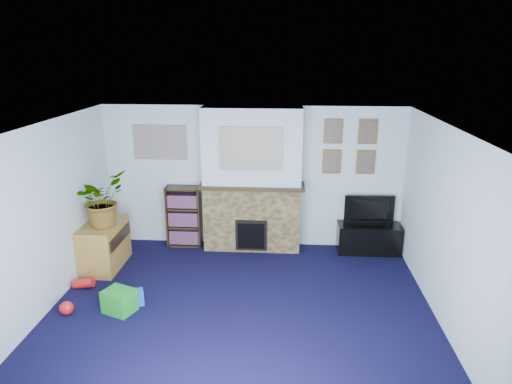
# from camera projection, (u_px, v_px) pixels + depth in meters

# --- Properties ---
(floor) EXTENTS (5.00, 4.50, 0.01)m
(floor) POSITION_uv_depth(u_px,v_px,m) (240.00, 313.00, 5.90)
(floor) COLOR black
(floor) RESTS_ON ground
(ceiling) EXTENTS (5.00, 4.50, 0.01)m
(ceiling) POSITION_uv_depth(u_px,v_px,m) (238.00, 129.00, 5.17)
(ceiling) COLOR white
(ceiling) RESTS_ON wall_back
(wall_back) EXTENTS (5.00, 0.04, 2.40)m
(wall_back) POSITION_uv_depth(u_px,v_px,m) (253.00, 177.00, 7.68)
(wall_back) COLOR silver
(wall_back) RESTS_ON ground
(wall_front) EXTENTS (5.00, 0.04, 2.40)m
(wall_front) POSITION_uv_depth(u_px,v_px,m) (208.00, 340.00, 3.39)
(wall_front) COLOR silver
(wall_front) RESTS_ON ground
(wall_left) EXTENTS (0.04, 4.50, 2.40)m
(wall_left) POSITION_uv_depth(u_px,v_px,m) (40.00, 222.00, 5.70)
(wall_left) COLOR silver
(wall_left) RESTS_ON ground
(wall_right) EXTENTS (0.04, 4.50, 2.40)m
(wall_right) POSITION_uv_depth(u_px,v_px,m) (450.00, 233.00, 5.37)
(wall_right) COLOR silver
(wall_right) RESTS_ON ground
(chimney_breast) EXTENTS (1.72, 0.50, 2.40)m
(chimney_breast) POSITION_uv_depth(u_px,v_px,m) (252.00, 182.00, 7.49)
(chimney_breast) COLOR brown
(chimney_breast) RESTS_ON ground
(collage_main) EXTENTS (1.00, 0.03, 0.68)m
(collage_main) POSITION_uv_depth(u_px,v_px,m) (251.00, 149.00, 7.11)
(collage_main) COLOR gray
(collage_main) RESTS_ON chimney_breast
(collage_left) EXTENTS (0.90, 0.03, 0.58)m
(collage_left) POSITION_uv_depth(u_px,v_px,m) (160.00, 142.00, 7.59)
(collage_left) COLOR gray
(collage_left) RESTS_ON wall_back
(portrait_tl) EXTENTS (0.30, 0.03, 0.40)m
(portrait_tl) POSITION_uv_depth(u_px,v_px,m) (333.00, 131.00, 7.33)
(portrait_tl) COLOR brown
(portrait_tl) RESTS_ON wall_back
(portrait_tr) EXTENTS (0.30, 0.03, 0.40)m
(portrait_tr) POSITION_uv_depth(u_px,v_px,m) (368.00, 132.00, 7.30)
(portrait_tr) COLOR brown
(portrait_tr) RESTS_ON wall_back
(portrait_bl) EXTENTS (0.30, 0.03, 0.40)m
(portrait_bl) POSITION_uv_depth(u_px,v_px,m) (332.00, 162.00, 7.48)
(portrait_bl) COLOR brown
(portrait_bl) RESTS_ON wall_back
(portrait_br) EXTENTS (0.30, 0.03, 0.40)m
(portrait_br) POSITION_uv_depth(u_px,v_px,m) (366.00, 162.00, 7.45)
(portrait_br) COLOR brown
(portrait_br) RESTS_ON wall_back
(tv_stand) EXTENTS (1.02, 0.43, 0.48)m
(tv_stand) POSITION_uv_depth(u_px,v_px,m) (368.00, 239.00, 7.63)
(tv_stand) COLOR black
(tv_stand) RESTS_ON ground
(television) EXTENTS (0.83, 0.14, 0.47)m
(television) POSITION_uv_depth(u_px,v_px,m) (370.00, 211.00, 7.50)
(television) COLOR black
(television) RESTS_ON tv_stand
(bookshelf) EXTENTS (0.58, 0.28, 1.05)m
(bookshelf) POSITION_uv_depth(u_px,v_px,m) (184.00, 217.00, 7.83)
(bookshelf) COLOR black
(bookshelf) RESTS_ON ground
(sideboard) EXTENTS (0.51, 0.92, 0.72)m
(sideboard) POSITION_uv_depth(u_px,v_px,m) (104.00, 246.00, 7.08)
(sideboard) COLOR olive
(sideboard) RESTS_ON ground
(potted_plant) EXTENTS (0.78, 0.86, 0.81)m
(potted_plant) POSITION_uv_depth(u_px,v_px,m) (101.00, 199.00, 6.79)
(potted_plant) COLOR #26661E
(potted_plant) RESTS_ON sideboard
(mantel_clock) EXTENTS (0.10, 0.06, 0.14)m
(mantel_clock) POSITION_uv_depth(u_px,v_px,m) (249.00, 180.00, 7.44)
(mantel_clock) COLOR gold
(mantel_clock) RESTS_ON chimney_breast
(mantel_candle) EXTENTS (0.05, 0.05, 0.15)m
(mantel_candle) POSITION_uv_depth(u_px,v_px,m) (268.00, 180.00, 7.41)
(mantel_candle) COLOR #B2BFC6
(mantel_candle) RESTS_ON chimney_breast
(mantel_teddy) EXTENTS (0.12, 0.12, 0.12)m
(mantel_teddy) POSITION_uv_depth(u_px,v_px,m) (218.00, 180.00, 7.47)
(mantel_teddy) COLOR slate
(mantel_teddy) RESTS_ON chimney_breast
(mantel_can) EXTENTS (0.06, 0.06, 0.13)m
(mantel_can) POSITION_uv_depth(u_px,v_px,m) (293.00, 182.00, 7.39)
(mantel_can) COLOR blue
(mantel_can) RESTS_ON chimney_breast
(green_crate) EXTENTS (0.46, 0.42, 0.30)m
(green_crate) POSITION_uv_depth(u_px,v_px,m) (119.00, 302.00, 5.91)
(green_crate) COLOR #198C26
(green_crate) RESTS_ON ground
(toy_ball) EXTENTS (0.18, 0.18, 0.18)m
(toy_ball) POSITION_uv_depth(u_px,v_px,m) (67.00, 308.00, 5.86)
(toy_ball) COLOR red
(toy_ball) RESTS_ON ground
(toy_block) EXTENTS (0.21, 0.21, 0.20)m
(toy_block) POSITION_uv_depth(u_px,v_px,m) (137.00, 297.00, 6.08)
(toy_block) COLOR blue
(toy_block) RESTS_ON ground
(toy_tube) EXTENTS (0.31, 0.13, 0.17)m
(toy_tube) POSITION_uv_depth(u_px,v_px,m) (84.00, 283.00, 6.51)
(toy_tube) COLOR red
(toy_tube) RESTS_ON ground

